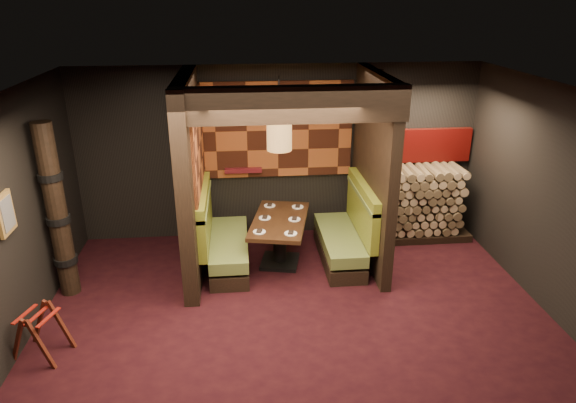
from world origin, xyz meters
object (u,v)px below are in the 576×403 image
Objects in this scene: booth_bench_left at (222,241)px; booth_bench_right at (346,236)px; firewood_stack at (418,203)px; totem_column at (57,213)px; pendant_lamp at (279,134)px; dining_table at (280,233)px; luggage_rack at (40,331)px.

booth_bench_left is 1.00× the size of booth_bench_right.
firewood_stack is (1.35, 0.70, 0.21)m from booth_bench_right.
booth_bench_left is 0.67× the size of totem_column.
pendant_lamp is at bearing -161.79° from firewood_stack.
pendant_lamp reaches higher than booth_bench_left.
pendant_lamp is 3.11m from totem_column.
booth_bench_right is 1.04× the size of dining_table.
totem_column is at bearing 93.40° from luggage_rack.
dining_table is 3.08m from totem_column.
booth_bench_right is 1.94m from pendant_lamp.
pendant_lamp is at bearing -175.39° from booth_bench_right.
firewood_stack is (5.26, 2.60, 0.29)m from luggage_rack.
totem_column is at bearing -170.07° from dining_table.
pendant_lamp is at bearing 32.26° from luggage_rack.
totem_column is (-2.09, -0.55, 0.79)m from booth_bench_left.
firewood_stack reaches higher than booth_bench_left.
pendant_lamp is at bearing -90.00° from dining_table.
firewood_stack is at bearing 13.19° from totem_column.
booth_bench_right reaches higher than dining_table.
firewood_stack is at bearing 26.30° from luggage_rack.
totem_column reaches higher than booth_bench_left.
dining_table is at bearing -2.15° from booth_bench_left.
dining_table reaches higher than luggage_rack.
pendant_lamp is (-0.00, -0.05, 1.54)m from dining_table.
booth_bench_right is at bearing 1.82° from dining_table.
firewood_stack is at bearing 12.17° from booth_bench_left.
luggage_rack is at bearing -136.62° from booth_bench_left.
booth_bench_right is at bearing 4.61° from pendant_lamp.
booth_bench_left is at bearing 177.85° from dining_table.
firewood_stack reaches higher than dining_table.
booth_bench_right is 2.33× the size of luggage_rack.
booth_bench_left is 1.56× the size of pendant_lamp.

